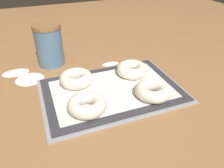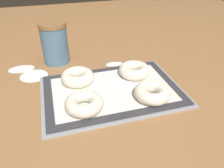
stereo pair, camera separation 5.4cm
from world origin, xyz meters
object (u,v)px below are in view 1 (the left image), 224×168
at_px(bagel_back_right, 132,69).
at_px(flour_canister, 49,45).
at_px(bagel_back_left, 76,79).
at_px(baking_tray, 112,91).
at_px(bagel_front_left, 87,105).
at_px(bagel_front_right, 153,91).

bearing_deg(bagel_back_right, flour_canister, 141.34).
xyz_separation_m(bagel_back_left, flour_canister, (-0.06, 0.21, 0.06)).
bearing_deg(baking_tray, bagel_back_right, 31.81).
bearing_deg(bagel_front_left, bagel_back_left, 88.52).
relative_size(bagel_front_left, bagel_back_right, 1.00).
height_order(bagel_front_left, bagel_back_left, same).
height_order(baking_tray, bagel_front_right, bagel_front_right).
distance_m(bagel_front_left, bagel_back_right, 0.27).
height_order(bagel_front_right, flour_canister, flour_canister).
height_order(bagel_front_left, bagel_front_right, same).
xyz_separation_m(bagel_front_left, bagel_back_left, (0.00, 0.16, 0.00)).
bearing_deg(bagel_back_right, bagel_front_right, -89.01).
bearing_deg(bagel_front_right, baking_tray, 142.56).
xyz_separation_m(bagel_back_left, bagel_back_right, (0.22, -0.01, 0.00)).
relative_size(bagel_front_right, flour_canister, 0.69).
distance_m(bagel_front_right, bagel_back_right, 0.16).
distance_m(bagel_front_right, bagel_back_left, 0.28).
relative_size(baking_tray, bagel_front_left, 4.05).
bearing_deg(bagel_front_right, bagel_front_left, 178.48).
relative_size(bagel_front_left, bagel_back_left, 1.00).
bearing_deg(bagel_back_right, baking_tray, -148.19).
xyz_separation_m(baking_tray, bagel_front_left, (-0.11, -0.08, 0.03)).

